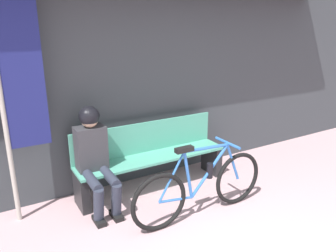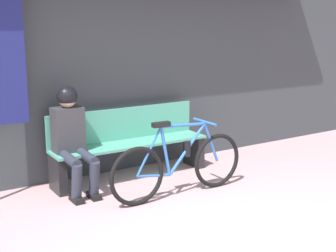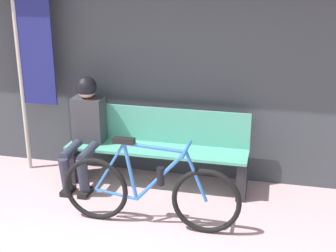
{
  "view_description": "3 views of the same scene",
  "coord_description": "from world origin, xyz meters",
  "px_view_note": "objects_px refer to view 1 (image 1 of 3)",
  "views": [
    {
      "loc": [
        -1.55,
        -0.95,
        2.06
      ],
      "look_at": [
        0.27,
        2.12,
        0.94
      ],
      "focal_mm": 35.0,
      "sensor_mm": 36.0,
      "label": 1
    },
    {
      "loc": [
        -2.34,
        -2.44,
        1.89
      ],
      "look_at": [
        0.58,
        2.13,
        0.68
      ],
      "focal_mm": 50.0,
      "sensor_mm": 36.0,
      "label": 2
    },
    {
      "loc": [
        1.47,
        -2.09,
        2.34
      ],
      "look_at": [
        0.5,
        2.0,
        0.88
      ],
      "focal_mm": 50.0,
      "sensor_mm": 36.0,
      "label": 3
    }
  ],
  "objects_px": {
    "park_bench_near": "(151,157)",
    "banner_pole": "(16,86)",
    "bicycle": "(201,187)",
    "person_seated": "(94,152)"
  },
  "relations": [
    {
      "from": "park_bench_near",
      "to": "person_seated",
      "type": "height_order",
      "value": "person_seated"
    },
    {
      "from": "bicycle",
      "to": "banner_pole",
      "type": "bearing_deg",
      "value": 149.74
    },
    {
      "from": "bicycle",
      "to": "person_seated",
      "type": "distance_m",
      "value": 1.25
    },
    {
      "from": "park_bench_near",
      "to": "banner_pole",
      "type": "height_order",
      "value": "banner_pole"
    },
    {
      "from": "park_bench_near",
      "to": "bicycle",
      "type": "relative_size",
      "value": 1.17
    },
    {
      "from": "park_bench_near",
      "to": "banner_pole",
      "type": "distance_m",
      "value": 1.81
    },
    {
      "from": "bicycle",
      "to": "person_seated",
      "type": "height_order",
      "value": "person_seated"
    },
    {
      "from": "park_bench_near",
      "to": "bicycle",
      "type": "bearing_deg",
      "value": -80.12
    },
    {
      "from": "bicycle",
      "to": "park_bench_near",
      "type": "bearing_deg",
      "value": 99.88
    },
    {
      "from": "banner_pole",
      "to": "park_bench_near",
      "type": "bearing_deg",
      "value": -2.19
    }
  ]
}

